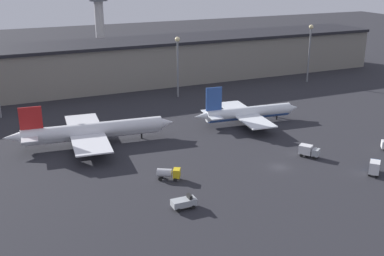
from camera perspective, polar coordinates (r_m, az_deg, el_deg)
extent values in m
plane|color=#26262B|center=(121.95, 10.30, -4.60)|extent=(600.00, 600.00, 0.00)
cube|color=gray|center=(203.32, -5.03, 7.73)|extent=(210.50, 23.95, 16.90)
cube|color=black|center=(201.73, -5.10, 10.25)|extent=(210.50, 25.95, 1.20)
cylinder|color=silver|center=(136.54, -11.58, -0.25)|extent=(38.86, 7.90, 4.24)
cylinder|color=silver|center=(136.79, -11.56, -0.54)|extent=(36.87, 7.08, 3.61)
cone|color=silver|center=(140.15, -3.22, 0.63)|extent=(5.45, 4.50, 4.03)
cone|color=silver|center=(135.90, -20.30, -1.03)|extent=(6.68, 4.20, 3.61)
cube|color=red|center=(134.24, -18.59, 1.12)|extent=(5.95, 0.96, 6.12)
cube|color=silver|center=(135.66, -18.72, -0.74)|extent=(5.39, 12.56, 0.24)
cube|color=silver|center=(136.53, -12.37, -0.54)|extent=(12.52, 34.65, 0.36)
cylinder|color=gray|center=(146.04, -12.32, 0.18)|extent=(4.87, 2.77, 2.33)
cylinder|color=gray|center=(128.27, -11.31, -2.44)|extent=(4.87, 2.77, 2.33)
cylinder|color=black|center=(139.60, -6.00, -0.86)|extent=(0.50, 0.50, 1.91)
cylinder|color=black|center=(138.98, -12.38, -1.31)|extent=(0.50, 0.50, 1.91)
cylinder|color=black|center=(135.81, -12.21, -1.78)|extent=(0.50, 0.50, 1.91)
cylinder|color=white|center=(152.69, 6.76, 1.87)|extent=(28.61, 6.32, 3.63)
cylinder|color=#2D519E|center=(152.88, 6.75, 1.64)|extent=(27.15, 5.64, 3.09)
cone|color=white|center=(159.59, 11.75, 2.36)|extent=(4.67, 3.85, 3.45)
cone|color=white|center=(146.91, 1.29, 1.41)|extent=(5.72, 3.59, 3.09)
cube|color=#2D519E|center=(146.61, 2.61, 3.47)|extent=(5.10, 0.88, 7.23)
cube|color=white|center=(147.81, 2.38, 1.62)|extent=(4.60, 10.69, 0.24)
cube|color=white|center=(152.24, 6.27, 1.65)|extent=(10.70, 29.51, 0.36)
cylinder|color=gray|center=(159.98, 5.34, 2.08)|extent=(4.17, 2.37, 2.00)
cylinder|color=gray|center=(146.06, 7.87, 0.31)|extent=(4.17, 2.37, 2.00)
cylinder|color=black|center=(157.82, 10.00, 1.28)|extent=(0.50, 0.50, 1.63)
cylinder|color=black|center=(154.16, 6.02, 1.04)|extent=(0.50, 0.50, 1.63)
cylinder|color=black|center=(151.66, 6.47, 0.71)|extent=(0.50, 0.50, 1.63)
cube|color=#195199|center=(125.39, 20.88, -4.04)|extent=(2.69, 2.73, 2.14)
cube|color=silver|center=(122.68, 20.82, -4.36)|extent=(3.90, 3.85, 2.86)
cylinder|color=black|center=(125.77, 20.41, -4.57)|extent=(1.05, 1.03, 0.90)
cylinder|color=black|center=(125.75, 21.19, -4.68)|extent=(1.05, 1.03, 0.90)
cylinder|color=black|center=(122.73, 20.31, -5.15)|extent=(1.05, 1.03, 0.90)
cylinder|color=black|center=(122.71, 21.11, -5.26)|extent=(1.05, 1.03, 0.90)
cube|color=gold|center=(112.71, -1.82, -5.35)|extent=(2.43, 2.65, 2.04)
cylinder|color=#B7B7BC|center=(113.14, -3.28, -5.31)|extent=(3.96, 3.41, 1.94)
cylinder|color=black|center=(114.00, -1.87, -5.77)|extent=(1.05, 0.92, 0.90)
cylinder|color=black|center=(112.55, -1.98, -6.12)|extent=(1.05, 0.92, 0.90)
cylinder|color=black|center=(114.52, -3.64, -5.68)|extent=(1.05, 0.92, 0.90)
cylinder|color=black|center=(113.08, -3.78, -6.02)|extent=(1.05, 0.92, 0.90)
cube|color=#9EA3A8|center=(128.83, 14.47, -2.82)|extent=(2.84, 2.65, 1.77)
cube|color=silver|center=(129.40, 13.32, -2.48)|extent=(3.80, 3.97, 2.36)
cylinder|color=black|center=(130.10, 14.48, -3.15)|extent=(1.01, 1.08, 0.90)
cylinder|color=black|center=(128.48, 14.25, -3.42)|extent=(1.01, 1.08, 0.90)
cylinder|color=black|center=(130.90, 13.11, -2.90)|extent=(1.01, 1.08, 0.90)
cylinder|color=black|center=(129.30, 12.87, -3.16)|extent=(1.01, 1.08, 0.90)
cylinder|color=black|center=(141.18, 21.81, -2.17)|extent=(1.05, 0.99, 0.88)
cube|color=#9EA3A8|center=(100.46, -0.98, -8.79)|extent=(5.14, 2.47, 1.36)
cube|color=black|center=(100.40, -0.30, -8.11)|extent=(0.71, 1.71, 0.80)
cylinder|color=black|center=(102.21, -0.32, -8.87)|extent=(0.90, 0.62, 0.90)
cylinder|color=black|center=(100.73, 0.09, -9.32)|extent=(0.90, 0.62, 0.90)
cylinder|color=black|center=(101.12, -2.05, -9.21)|extent=(0.90, 0.62, 0.90)
cylinder|color=black|center=(99.63, -1.66, -9.67)|extent=(0.90, 0.62, 0.90)
cylinder|color=slate|center=(179.78, -1.70, 6.96)|extent=(0.70, 0.70, 21.06)
sphere|color=beige|center=(177.76, -1.73, 10.47)|extent=(1.80, 1.80, 1.80)
cylinder|color=slate|center=(208.95, 13.69, 8.35)|extent=(0.70, 0.70, 22.47)
sphere|color=beige|center=(207.17, 13.95, 11.56)|extent=(1.80, 1.80, 1.80)
cylinder|color=#99999E|center=(247.94, -10.84, 11.09)|extent=(4.40, 4.40, 30.22)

